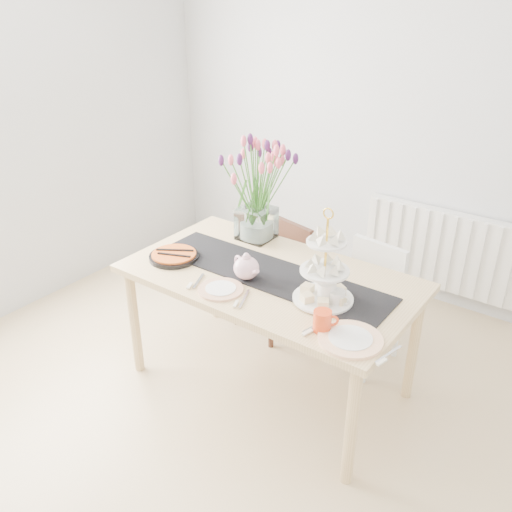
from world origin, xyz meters
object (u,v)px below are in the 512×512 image
Objects in this scene: teapot at (246,268)px; dining_table at (270,286)px; tulip_vase at (256,176)px; mug_white at (327,293)px; mug_orange at (322,321)px; tart_tin at (174,256)px; cream_jug at (337,298)px; chair_brown at (280,269)px; chair_white at (367,295)px; plate_right at (350,339)px; radiator at (445,250)px; plate_left at (221,289)px; cake_stand at (324,278)px.

dining_table is at bearing 80.57° from teapot.
tulip_vase is 6.62× the size of mug_white.
teapot is 0.60m from mug_orange.
dining_table is at bearing 17.13° from tart_tin.
cream_jug is at bearing -8.76° from dining_table.
chair_white reaches higher than chair_brown.
chair_white is 7.46× the size of mug_orange.
mug_orange is 0.15m from plate_right.
chair_white is 1.01m from tulip_vase.
plate_right is at bearing -85.79° from radiator.
chair_brown is (-0.83, -0.91, -0.02)m from radiator.
tulip_vase is at bearing 66.79° from tart_tin.
tart_tin is 1.07m from mug_orange.
tart_tin is at bearing 164.86° from plate_left.
tulip_vase is 1.11m from mug_orange.
cream_jug is (0.52, 0.05, -0.03)m from teapot.
plate_right is at bearing -34.06° from mug_white.
tart_tin is 0.98× the size of plate_right.
mug_orange is (0.18, -0.91, 0.36)m from chair_white.
tulip_vase is at bearing 141.49° from teapot.
plate_right is at bearing -62.57° from chair_white.
plate_left is (-0.04, -0.17, -0.06)m from teapot.
cake_stand is 0.27m from mug_orange.
mug_orange is at bearing -61.22° from cake_stand.
cream_jug is (0.45, -0.07, 0.12)m from dining_table.
teapot is 2.03× the size of mug_white.
chair_white reaches higher than radiator.
plate_right is (0.27, -0.22, -0.12)m from cake_stand.
chair_white is 1.00m from mug_orange.
tart_tin is 0.96m from mug_white.
cream_jug is at bearing 0.67° from cake_stand.
plate_right is (0.13, -1.79, 0.31)m from radiator.
cake_stand is at bearing -77.80° from chair_white.
tart_tin is (-0.25, -0.76, 0.34)m from chair_brown.
teapot reaches higher than mug_white.
plate_left is at bearing -160.30° from cream_jug.
tulip_vase is 0.63m from teapot.
cake_stand is 4.43× the size of mug_orange.
cream_jug is at bearing 5.83° from tart_tin.
dining_table is at bearing -109.87° from chair_white.
chair_white is at bearing 64.63° from plate_left.
mug_white is (0.71, -0.66, 0.38)m from chair_brown.
chair_white is 3.18× the size of plate_left.
chair_white is (0.32, 0.61, -0.24)m from dining_table.
cake_stand is (0.69, -0.66, 0.45)m from chair_brown.
mug_white reaches higher than plate_left.
dining_table is at bearing 177.32° from mug_white.
cake_stand is at bearing -95.09° from radiator.
teapot reaches higher than mug_orange.
mug_white reaches higher than plate_right.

